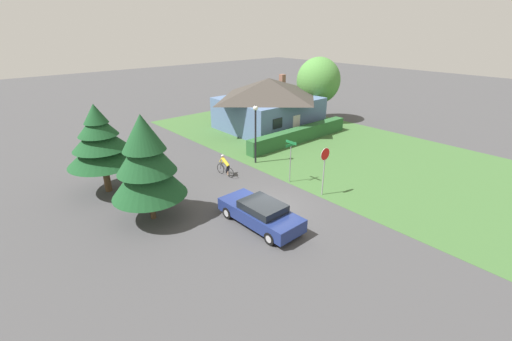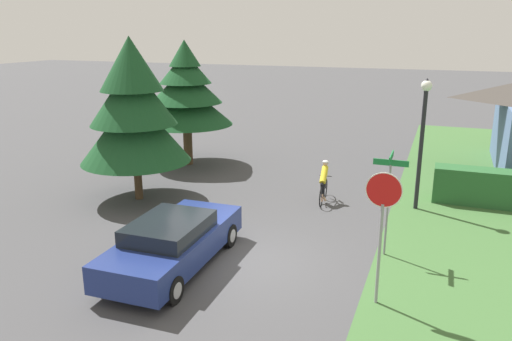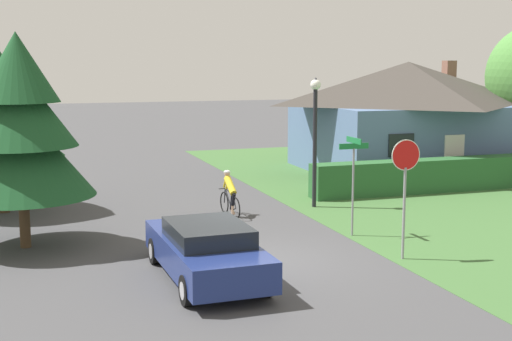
{
  "view_description": "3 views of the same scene",
  "coord_description": "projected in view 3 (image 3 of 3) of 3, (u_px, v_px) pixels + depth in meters",
  "views": [
    {
      "loc": [
        -11.76,
        -12.31,
        9.58
      ],
      "look_at": [
        0.7,
        1.91,
        1.51
      ],
      "focal_mm": 24.0,
      "sensor_mm": 36.0,
      "label": 1
    },
    {
      "loc": [
        4.59,
        -11.16,
        5.89
      ],
      "look_at": [
        -0.44,
        2.16,
        1.85
      ],
      "focal_mm": 35.0,
      "sensor_mm": 36.0,
      "label": 2
    },
    {
      "loc": [
        -5.44,
        -16.23,
        4.94
      ],
      "look_at": [
        0.8,
        2.36,
        1.92
      ],
      "focal_mm": 50.0,
      "sensor_mm": 36.0,
      "label": 3
    }
  ],
  "objects": [
    {
      "name": "street_name_sign",
      "position": [
        353.0,
        169.0,
        20.03
      ],
      "size": [
        0.9,
        0.9,
        2.82
      ],
      "color": "gray",
      "rests_on": "ground"
    },
    {
      "name": "sedan_left_lane",
      "position": [
        206.0,
        251.0,
        16.19
      ],
      "size": [
        2.0,
        4.79,
        1.34
      ],
      "rotation": [
        0.0,
        0.0,
        1.59
      ],
      "color": "navy",
      "rests_on": "ground"
    },
    {
      "name": "cyclist",
      "position": [
        230.0,
        194.0,
        22.84
      ],
      "size": [
        0.44,
        1.73,
        1.48
      ],
      "rotation": [
        0.0,
        0.0,
        1.65
      ],
      "color": "black",
      "rests_on": "ground"
    },
    {
      "name": "ground_plane",
      "position": [
        256.0,
        262.0,
        17.67
      ],
      "size": [
        140.0,
        140.0,
        0.0
      ],
      "primitive_type": "plane",
      "color": "#424244"
    },
    {
      "name": "hedge_row",
      "position": [
        452.0,
        174.0,
        27.35
      ],
      "size": [
        11.55,
        0.9,
        1.26
      ],
      "primitive_type": "cube",
      "color": "#285B2D",
      "rests_on": "ground"
    },
    {
      "name": "cottage_house",
      "position": [
        407.0,
        115.0,
        32.14
      ],
      "size": [
        9.41,
        8.31,
        4.96
      ],
      "rotation": [
        0.0,
        0.0,
        -0.01
      ],
      "color": "slate",
      "rests_on": "ground"
    },
    {
      "name": "conifer_tall_near",
      "position": [
        20.0,
        127.0,
        18.59
      ],
      "size": [
        3.83,
        3.83,
        5.7
      ],
      "color": "#4C3823",
      "rests_on": "ground"
    },
    {
      "name": "street_lamp",
      "position": [
        315.0,
        124.0,
        23.88
      ],
      "size": [
        0.35,
        0.35,
        4.41
      ],
      "color": "black",
      "rests_on": "ground"
    },
    {
      "name": "stop_sign",
      "position": [
        405.0,
        174.0,
        17.6
      ],
      "size": [
        0.77,
        0.07,
        3.03
      ],
      "rotation": [
        0.0,
        0.0,
        3.12
      ],
      "color": "gray",
      "rests_on": "ground"
    }
  ]
}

